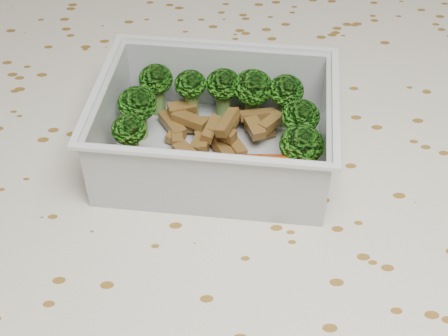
{
  "coord_description": "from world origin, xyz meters",
  "views": [
    {
      "loc": [
        -0.0,
        -0.33,
        1.1
      ],
      "look_at": [
        0.01,
        0.0,
        0.78
      ],
      "focal_mm": 50.0,
      "sensor_mm": 36.0,
      "label": 1
    }
  ],
  "objects": [
    {
      "name": "lunch_container",
      "position": [
        0.0,
        0.04,
        0.78
      ],
      "size": [
        0.2,
        0.17,
        0.06
      ],
      "color": "silver",
      "rests_on": "tablecloth"
    },
    {
      "name": "dining_table",
      "position": [
        0.0,
        0.0,
        0.67
      ],
      "size": [
        1.4,
        0.9,
        0.75
      ],
      "color": "brown",
      "rests_on": "ground"
    },
    {
      "name": "broccoli_florets",
      "position": [
        0.01,
        0.07,
        0.79
      ],
      "size": [
        0.16,
        0.11,
        0.05
      ],
      "color": "#608C3F",
      "rests_on": "lunch_container"
    },
    {
      "name": "meat_pile",
      "position": [
        -0.0,
        0.06,
        0.77
      ],
      "size": [
        0.1,
        0.06,
        0.03
      ],
      "color": "brown",
      "rests_on": "lunch_container"
    },
    {
      "name": "tablecloth",
      "position": [
        0.0,
        0.0,
        0.72
      ],
      "size": [
        1.46,
        0.96,
        0.19
      ],
      "color": "beige",
      "rests_on": "dining_table"
    },
    {
      "name": "sausage",
      "position": [
        -0.0,
        0.0,
        0.78
      ],
      "size": [
        0.15,
        0.03,
        0.02
      ],
      "color": "#B13E0C",
      "rests_on": "lunch_container"
    }
  ]
}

